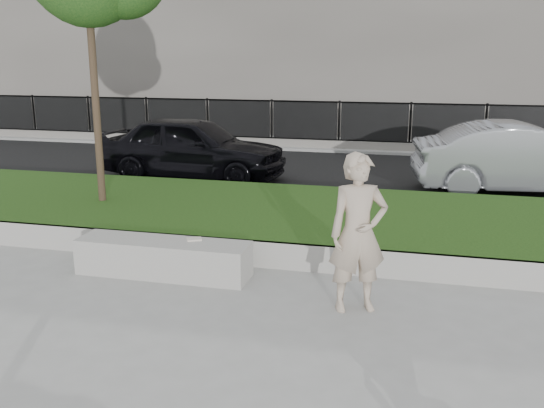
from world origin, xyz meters
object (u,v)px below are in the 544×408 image
(man, at_px, (358,233))
(book, at_px, (194,239))
(car_silver, at_px, (524,159))
(stone_bench, at_px, (163,258))
(car_dark, at_px, (192,147))

(man, distance_m, book, 2.50)
(car_silver, bearing_deg, book, 132.36)
(man, height_order, car_silver, man)
(stone_bench, relative_size, car_dark, 0.54)
(stone_bench, bearing_deg, man, -10.67)
(stone_bench, relative_size, man, 1.27)
(car_dark, bearing_deg, book, -155.07)
(car_silver, bearing_deg, man, 149.55)
(stone_bench, relative_size, car_silver, 0.52)
(stone_bench, xyz_separation_m, car_dark, (-2.00, 6.30, 0.57))
(stone_bench, bearing_deg, car_silver, 49.07)
(man, xyz_separation_m, book, (-2.37, 0.67, -0.46))
(man, distance_m, car_silver, 7.63)
(book, relative_size, car_dark, 0.04)
(car_dark, distance_m, car_silver, 7.67)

